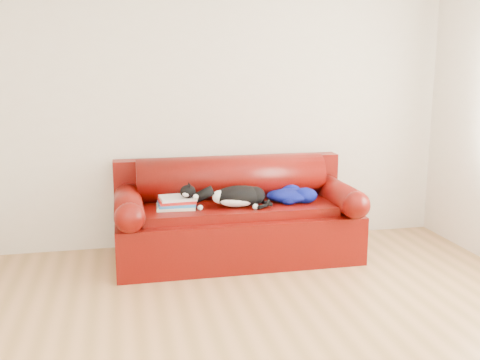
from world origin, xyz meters
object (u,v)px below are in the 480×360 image
at_px(blanket, 291,195).
at_px(sofa_base, 237,232).
at_px(cat, 239,197).
at_px(book_stack, 177,202).

bearing_deg(blanket, sofa_base, 175.37).
height_order(cat, blanket, cat).
xyz_separation_m(cat, blanket, (0.50, 0.09, -0.03)).
relative_size(book_stack, cat, 0.53).
xyz_separation_m(sofa_base, blanket, (0.49, -0.04, 0.32)).
height_order(book_stack, blanket, blanket).
bearing_deg(cat, sofa_base, 92.17).
relative_size(sofa_base, cat, 3.37).
bearing_deg(book_stack, blanket, 1.04).
height_order(sofa_base, cat, cat).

